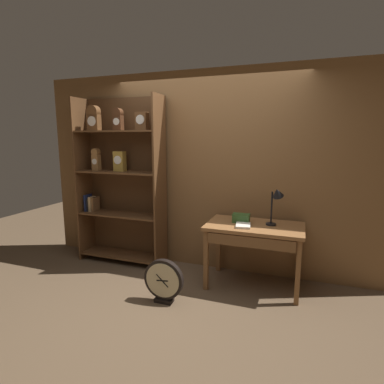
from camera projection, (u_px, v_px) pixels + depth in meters
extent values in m
plane|color=brown|center=(170.00, 310.00, 3.18)|extent=(10.00, 10.00, 0.00)
cube|color=brown|center=(206.00, 172.00, 4.08)|extent=(4.80, 0.05, 2.60)
cube|color=brown|center=(84.00, 180.00, 4.46)|extent=(0.02, 0.37, 2.29)
cube|color=brown|center=(160.00, 184.00, 4.05)|extent=(0.02, 0.37, 2.29)
cube|color=#4B2F1A|center=(127.00, 180.00, 4.42)|extent=(1.24, 0.01, 2.29)
cube|color=brown|center=(123.00, 254.00, 4.44)|extent=(1.19, 0.35, 0.02)
cube|color=brown|center=(121.00, 214.00, 4.34)|extent=(1.19, 0.35, 0.02)
cube|color=brown|center=(120.00, 172.00, 4.23)|extent=(1.19, 0.35, 0.02)
cube|color=brown|center=(118.00, 131.00, 4.14)|extent=(1.19, 0.35, 0.02)
cube|color=brown|center=(94.00, 123.00, 4.24)|extent=(0.17, 0.10, 0.22)
cylinder|color=brown|center=(93.00, 112.00, 4.21)|extent=(0.17, 0.10, 0.17)
cylinder|color=silver|center=(92.00, 121.00, 4.19)|extent=(0.13, 0.01, 0.13)
cube|color=olive|center=(96.00, 163.00, 4.32)|extent=(0.10, 0.08, 0.22)
cylinder|color=olive|center=(96.00, 152.00, 4.30)|extent=(0.10, 0.08, 0.10)
cylinder|color=silver|center=(94.00, 162.00, 4.28)|extent=(0.08, 0.01, 0.08)
cube|color=#472816|center=(118.00, 123.00, 4.11)|extent=(0.12, 0.09, 0.20)
cylinder|color=#472816|center=(118.00, 113.00, 4.08)|extent=(0.12, 0.09, 0.12)
cylinder|color=silver|center=(116.00, 122.00, 4.06)|extent=(0.09, 0.01, 0.09)
cube|color=#B28C38|center=(120.00, 161.00, 4.23)|extent=(0.15, 0.10, 0.27)
cylinder|color=white|center=(117.00, 160.00, 4.17)|extent=(0.11, 0.01, 0.11)
cube|color=brown|center=(142.00, 121.00, 3.97)|extent=(0.16, 0.10, 0.23)
cylinder|color=silver|center=(140.00, 119.00, 3.92)|extent=(0.12, 0.01, 0.12)
cube|color=#19234C|center=(88.00, 203.00, 4.48)|extent=(0.03, 0.16, 0.24)
cube|color=black|center=(90.00, 205.00, 4.47)|extent=(0.03, 0.12, 0.18)
cube|color=tan|center=(92.00, 204.00, 4.46)|extent=(0.04, 0.13, 0.21)
cube|color=brown|center=(95.00, 204.00, 4.48)|extent=(0.04, 0.16, 0.20)
cube|color=brown|center=(255.00, 226.00, 3.58)|extent=(1.10, 0.65, 0.04)
cube|color=brown|center=(206.00, 260.00, 3.56)|extent=(0.05, 0.05, 0.71)
cube|color=brown|center=(298.00, 273.00, 3.22)|extent=(0.05, 0.05, 0.71)
cube|color=brown|center=(219.00, 245.00, 4.07)|extent=(0.05, 0.05, 0.71)
cube|color=brown|center=(299.00, 254.00, 3.73)|extent=(0.05, 0.05, 0.71)
cube|color=brown|center=(250.00, 242.00, 3.31)|extent=(0.94, 0.03, 0.12)
cylinder|color=black|center=(271.00, 224.00, 3.56)|extent=(0.11, 0.11, 0.02)
cylinder|color=black|center=(272.00, 208.00, 3.53)|extent=(0.02, 0.02, 0.37)
cone|color=black|center=(277.00, 193.00, 3.43)|extent=(0.17, 0.19, 0.15)
cube|color=#2D5123|center=(241.00, 218.00, 3.66)|extent=(0.20, 0.10, 0.11)
cube|color=silver|center=(243.00, 225.00, 3.50)|extent=(0.19, 0.24, 0.02)
cube|color=black|center=(164.00, 300.00, 3.33)|extent=(0.20, 0.11, 0.04)
cylinder|color=black|center=(164.00, 279.00, 3.29)|extent=(0.44, 0.06, 0.44)
cylinder|color=#C6B78C|center=(162.00, 281.00, 3.26)|extent=(0.38, 0.01, 0.38)
cube|color=black|center=(162.00, 281.00, 3.26)|extent=(0.13, 0.01, 0.02)
cube|color=black|center=(162.00, 281.00, 3.25)|extent=(0.14, 0.01, 0.13)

